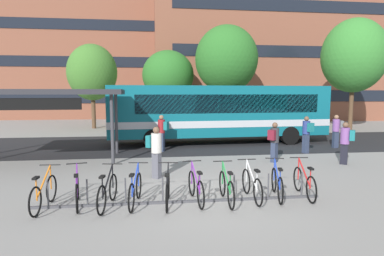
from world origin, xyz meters
name	(u,v)px	position (x,y,z in m)	size (l,w,h in m)	color
ground	(204,197)	(0.00, 0.00, 0.00)	(200.00, 200.00, 0.00)	gray
bus_lane_asphalt	(178,144)	(0.00, 9.09, 0.00)	(80.00, 7.20, 0.01)	#232326
city_bus	(218,112)	(2.21, 9.09, 1.78)	(12.14, 3.20, 3.20)	#0F6070
bike_rack	(181,199)	(-0.67, -0.37, 0.09)	(7.46, 0.08, 0.70)	#47474C
parked_bicycle_orange_0	(44,193)	(-4.02, -0.39, 0.38)	(0.52, 1.72, 0.99)	black
parked_bicycle_purple_1	(77,191)	(-3.25, -0.29, 0.38)	(0.56, 1.70, 0.99)	black
parked_bicycle_black_2	(108,192)	(-2.49, -0.46, 0.38)	(0.52, 1.71, 0.99)	black
parked_bicycle_blue_3	(135,190)	(-1.82, -0.39, 0.38)	(0.52, 1.72, 0.99)	black
parked_bicycle_black_4	(168,190)	(-1.01, -0.48, 0.38)	(0.52, 1.72, 0.99)	black
parked_bicycle_purple_5	(196,188)	(-0.28, -0.37, 0.38)	(0.52, 1.72, 0.99)	black
parked_bicycle_green_6	(226,188)	(0.50, -0.48, 0.38)	(0.52, 1.72, 0.99)	black
parked_bicycle_white_7	(252,185)	(1.22, -0.34, 0.38)	(0.52, 1.72, 0.99)	black
parked_bicycle_blue_8	(277,184)	(1.94, -0.28, 0.38)	(0.57, 1.69, 0.99)	black
parked_bicycle_red_9	(304,183)	(2.71, -0.28, 0.38)	(0.52, 1.72, 0.99)	black
transit_shelter	(37,94)	(-6.06, 5.33, 2.78)	(7.03, 3.45, 2.96)	#38383D
commuter_teal_pack_0	(346,140)	(6.17, 3.26, 0.96)	(0.60, 0.56, 1.68)	black
commuter_teal_pack_1	(307,132)	(5.74, 5.62, 1.01)	(0.48, 0.60, 1.74)	#2D3851
commuter_teal_pack_2	(156,149)	(-1.29, 2.11, 0.99)	(0.60, 0.57, 1.72)	#565660
commuter_maroon_pack_3	(274,140)	(3.50, 3.93, 0.94)	(0.59, 0.58, 1.64)	#2D3851
commuter_grey_pack_4	(336,129)	(7.98, 6.87, 0.98)	(0.55, 0.37, 1.70)	#2D3851
commuter_teal_pack_5	(162,131)	(-0.95, 6.89, 1.02)	(0.60, 0.51, 1.77)	#2D3851
street_tree_0	(226,59)	(4.40, 16.57, 5.46)	(4.92, 4.92, 8.11)	brown
street_tree_1	(354,56)	(13.66, 14.30, 5.60)	(4.70, 4.70, 8.36)	brown
street_tree_2	(168,75)	(-0.10, 18.79, 4.32)	(4.34, 4.34, 6.39)	brown
street_tree_3	(92,72)	(-6.11, 17.64, 4.42)	(3.85, 3.85, 6.63)	brown
building_left_wing	(92,37)	(-8.56, 31.75, 9.52)	(19.91, 10.41, 19.04)	brown
building_right_wing	(272,42)	(11.81, 26.36, 8.45)	(25.90, 10.48, 16.90)	brown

